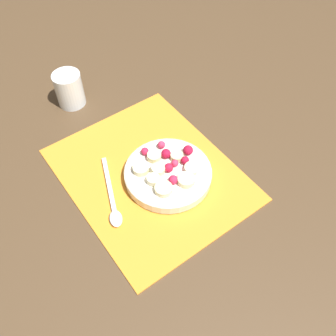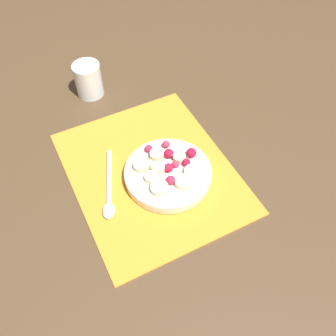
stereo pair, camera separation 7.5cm
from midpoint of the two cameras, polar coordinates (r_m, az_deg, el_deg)
ground_plane at (r=0.79m, az=0.11°, el=-0.85°), size 3.00×3.00×0.00m
placemat at (r=0.79m, az=0.11°, el=-0.72°), size 0.40×0.32×0.01m
fruit_bowl at (r=0.76m, az=2.81°, el=-0.86°), size 0.18×0.18×0.04m
spoon at (r=0.75m, az=-6.16°, el=-4.44°), size 0.17×0.08×0.01m
drinking_glass at (r=0.95m, az=-9.80°, el=13.00°), size 0.07×0.07×0.08m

